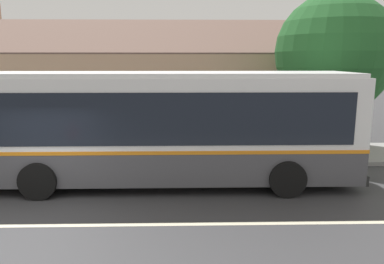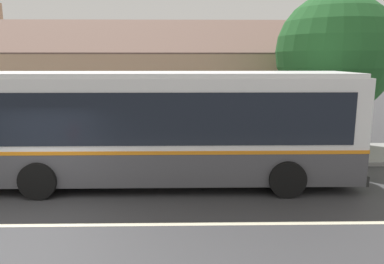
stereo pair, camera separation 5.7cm
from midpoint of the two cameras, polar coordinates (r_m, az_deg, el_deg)
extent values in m
plane|color=#38383A|center=(9.37, -24.09, -12.94)|extent=(300.00, 300.00, 0.00)
cube|color=gray|center=(14.76, -15.23, -3.40)|extent=(60.00, 3.00, 0.15)
cube|color=beige|center=(9.37, -24.09, -12.92)|extent=(60.00, 0.16, 0.01)
cube|color=tan|center=(22.31, -14.14, 6.29)|extent=(22.03, 9.03, 3.87)
cube|color=brown|center=(20.08, -15.98, 13.93)|extent=(22.63, 4.58, 2.02)
cube|color=brown|center=(24.48, -13.29, 13.46)|extent=(22.63, 4.58, 2.02)
cube|color=black|center=(17.90, -17.34, 5.66)|extent=(1.10, 0.06, 1.30)
cube|color=black|center=(17.45, 7.94, 5.92)|extent=(1.10, 0.06, 1.30)
cube|color=#4C3323|center=(17.42, -6.62, 2.37)|extent=(1.00, 0.06, 2.10)
cube|color=#47474C|center=(11.19, -5.20, -4.16)|extent=(11.33, 2.52, 0.92)
cube|color=orange|center=(11.06, -5.24, -1.62)|extent=(11.35, 2.54, 0.10)
cube|color=white|center=(10.89, -5.34, 3.47)|extent=(11.33, 2.52, 1.88)
cube|color=white|center=(10.80, -5.43, 8.74)|extent=(11.10, 2.39, 0.12)
cube|color=black|center=(12.15, -4.93, 3.79)|extent=(10.42, 0.05, 1.38)
cube|color=black|center=(9.66, -5.82, 1.89)|extent=(10.42, 0.05, 1.38)
cube|color=black|center=(11.95, 23.04, 2.82)|extent=(0.04, 2.20, 1.38)
cube|color=black|center=(11.87, 23.37, 7.13)|extent=(0.04, 1.75, 0.24)
cube|color=black|center=(12.30, 22.52, -5.18)|extent=(0.08, 2.50, 0.28)
cube|color=#B21919|center=(12.58, -11.28, -2.62)|extent=(3.17, 0.03, 0.64)
cube|color=black|center=(12.76, 15.32, 1.14)|extent=(0.90, 0.03, 2.55)
cylinder|color=black|center=(12.73, 11.20, -3.53)|extent=(1.00, 0.28, 1.00)
cylinder|color=black|center=(10.41, 14.18, -6.97)|extent=(1.00, 0.28, 1.00)
cylinder|color=black|center=(13.01, -18.66, -3.59)|extent=(1.00, 0.28, 1.00)
cylinder|color=black|center=(10.75, -22.56, -6.92)|extent=(1.00, 0.28, 1.00)
cube|color=brown|center=(15.03, -25.17, -1.75)|extent=(1.61, 0.10, 0.04)
cube|color=brown|center=(14.91, -25.39, -1.87)|extent=(1.61, 0.10, 0.04)
cube|color=brown|center=(14.78, -25.61, -2.00)|extent=(1.61, 0.10, 0.04)
cube|color=brown|center=(14.61, -25.91, -0.96)|extent=(1.61, 0.04, 0.10)
cube|color=brown|center=(14.58, -25.95, -0.42)|extent=(1.61, 0.04, 0.10)
cube|color=black|center=(14.70, -23.01, -2.75)|extent=(0.08, 0.43, 0.45)
cube|color=brown|center=(13.80, -6.77, -1.83)|extent=(1.73, 0.10, 0.04)
cube|color=brown|center=(13.66, -6.82, -1.97)|extent=(1.73, 0.10, 0.04)
cube|color=brown|center=(13.52, -6.88, -2.10)|extent=(1.73, 0.10, 0.04)
cube|color=brown|center=(13.33, -6.96, -0.97)|extent=(1.73, 0.04, 0.10)
cube|color=brown|center=(13.31, -6.98, -0.38)|extent=(1.73, 0.04, 0.10)
cube|color=black|center=(13.66, -3.90, -2.88)|extent=(0.08, 0.43, 0.45)
cube|color=black|center=(13.80, -9.67, -2.88)|extent=(0.08, 0.43, 0.45)
cylinder|color=#4C3828|center=(15.96, 20.03, 1.66)|extent=(0.28, 0.28, 2.48)
sphere|color=#235B28|center=(15.78, 20.68, 11.36)|extent=(4.48, 4.48, 4.48)
sphere|color=#235B28|center=(15.87, 22.41, 8.80)|extent=(3.09, 3.09, 3.09)
cylinder|color=gray|center=(13.96, 19.20, 0.91)|extent=(0.07, 0.07, 2.40)
cube|color=#1959A5|center=(13.82, 19.48, 4.78)|extent=(0.36, 0.03, 0.48)
camera|label=1|loc=(0.03, -90.14, -0.03)|focal=35.00mm
camera|label=2|loc=(0.03, 89.86, 0.03)|focal=35.00mm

